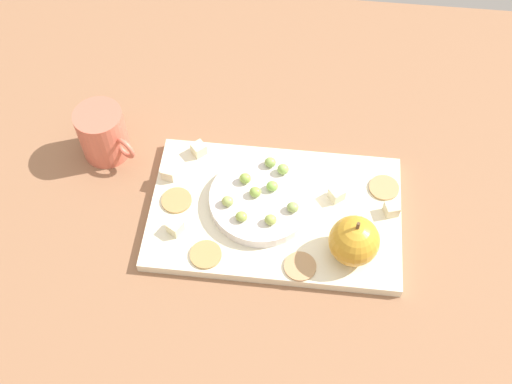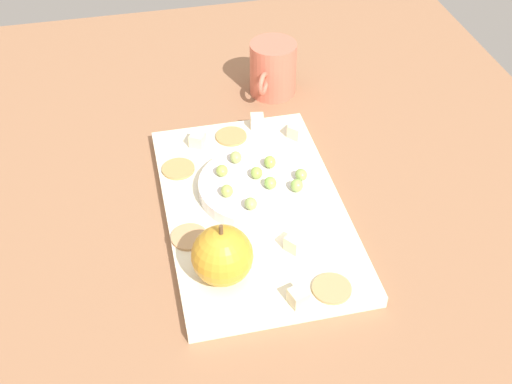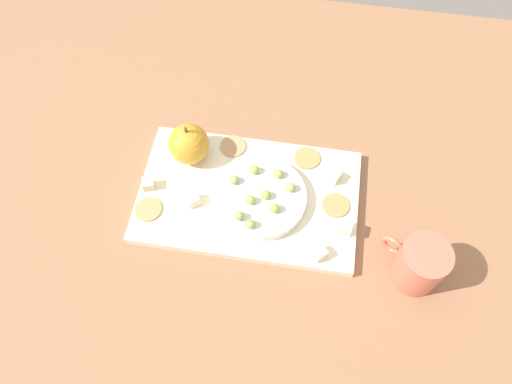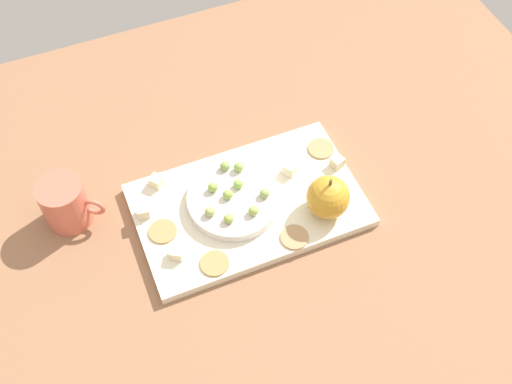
% 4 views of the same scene
% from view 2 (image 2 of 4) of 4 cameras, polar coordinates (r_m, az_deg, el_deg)
% --- Properties ---
extents(table, '(1.35, 1.09, 0.04)m').
position_cam_2_polar(table, '(0.91, -0.44, -3.93)').
color(table, '#926446').
rests_on(table, ground).
extents(platter, '(0.39, 0.24, 0.02)m').
position_cam_2_polar(platter, '(0.91, -0.19, -1.47)').
color(platter, '#EDE7C8').
rests_on(platter, table).
extents(serving_dish, '(0.16, 0.16, 0.02)m').
position_cam_2_polar(serving_dish, '(0.92, 0.03, 0.46)').
color(serving_dish, silver).
rests_on(serving_dish, platter).
extents(apple_whole, '(0.07, 0.07, 0.07)m').
position_cam_2_polar(apple_whole, '(0.79, -2.95, -5.54)').
color(apple_whole, gold).
rests_on(apple_whole, platter).
extents(apple_stem, '(0.01, 0.01, 0.01)m').
position_cam_2_polar(apple_stem, '(0.75, -3.06, -3.29)').
color(apple_stem, brown).
rests_on(apple_stem, apple_whole).
extents(cheese_cube_0, '(0.03, 0.03, 0.02)m').
position_cam_2_polar(cheese_cube_0, '(0.84, 3.37, -4.45)').
color(cheese_cube_0, beige).
rests_on(cheese_cube_0, platter).
extents(cheese_cube_1, '(0.02, 0.02, 0.02)m').
position_cam_2_polar(cheese_cube_1, '(1.04, 0.10, 6.18)').
color(cheese_cube_1, beige).
rests_on(cheese_cube_1, platter).
extents(cheese_cube_2, '(0.03, 0.03, 0.02)m').
position_cam_2_polar(cheese_cube_2, '(1.02, 3.50, 5.28)').
color(cheese_cube_2, beige).
rests_on(cheese_cube_2, platter).
extents(cheese_cube_3, '(0.03, 0.03, 0.02)m').
position_cam_2_polar(cheese_cube_3, '(1.00, -5.11, 4.53)').
color(cheese_cube_3, beige).
rests_on(cheese_cube_3, platter).
extents(cheese_cube_4, '(0.03, 0.03, 0.02)m').
position_cam_2_polar(cheese_cube_4, '(0.78, 3.69, -9.10)').
color(cheese_cube_4, beige).
rests_on(cheese_cube_4, platter).
extents(cracker_0, '(0.05, 0.05, 0.00)m').
position_cam_2_polar(cracker_0, '(0.96, -6.77, 2.02)').
color(cracker_0, tan).
rests_on(cracker_0, platter).
extents(cracker_1, '(0.05, 0.05, 0.00)m').
position_cam_2_polar(cracker_1, '(1.02, -2.17, 4.86)').
color(cracker_1, tan).
rests_on(cracker_1, platter).
extents(cracker_2, '(0.05, 0.05, 0.00)m').
position_cam_2_polar(cracker_2, '(0.86, -5.82, -3.91)').
color(cracker_2, tan).
rests_on(cracker_2, platter).
extents(cracker_3, '(0.05, 0.05, 0.00)m').
position_cam_2_polar(cracker_3, '(0.80, 6.59, -8.33)').
color(cracker_3, tan).
rests_on(cracker_3, platter).
extents(grape_0, '(0.02, 0.02, 0.02)m').
position_cam_2_polar(grape_0, '(0.91, 0.04, 1.68)').
color(grape_0, '#90B24B').
rests_on(grape_0, serving_dish).
extents(grape_1, '(0.02, 0.02, 0.02)m').
position_cam_2_polar(grape_1, '(0.93, 1.21, 2.62)').
color(grape_1, '#93B64B').
rests_on(grape_1, serving_dish).
extents(grape_2, '(0.02, 0.02, 0.02)m').
position_cam_2_polar(grape_2, '(0.91, 3.93, 1.51)').
color(grape_2, '#8CAD54').
rests_on(grape_2, serving_dish).
extents(grape_3, '(0.02, 0.02, 0.02)m').
position_cam_2_polar(grape_3, '(0.88, -2.55, 0.10)').
color(grape_3, '#9EB453').
rests_on(grape_3, serving_dish).
extents(grape_4, '(0.02, 0.02, 0.01)m').
position_cam_2_polar(grape_4, '(0.92, -2.98, 1.87)').
color(grape_4, '#96AD4C').
rests_on(grape_4, serving_dish).
extents(grape_5, '(0.02, 0.02, 0.02)m').
position_cam_2_polar(grape_5, '(0.94, -1.68, 3.05)').
color(grape_5, '#9FB25D').
rests_on(grape_5, serving_dish).
extents(grape_6, '(0.02, 0.02, 0.02)m').
position_cam_2_polar(grape_6, '(0.86, -0.72, -1.01)').
color(grape_6, '#92AC5D').
rests_on(grape_6, serving_dish).
extents(grape_7, '(0.02, 0.02, 0.02)m').
position_cam_2_polar(grape_7, '(0.89, 3.56, 0.57)').
color(grape_7, '#92BD57').
rests_on(grape_7, serving_dish).
extents(grape_8, '(0.02, 0.02, 0.02)m').
position_cam_2_polar(grape_8, '(0.90, 1.26, 0.80)').
color(grape_8, '#8DC350').
rests_on(grape_8, serving_dish).
extents(cup, '(0.10, 0.08, 0.09)m').
position_cam_2_polar(cup, '(1.13, 1.47, 10.66)').
color(cup, '#D76851').
rests_on(cup, table).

